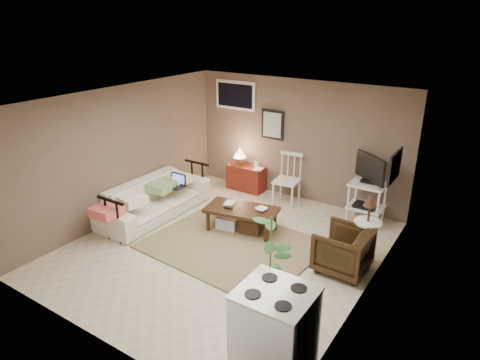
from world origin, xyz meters
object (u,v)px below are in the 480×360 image
Objects in this scene: tv_stand at (368,188)px; potted_plant at (270,265)px; spindle_chair at (287,181)px; side_table at (368,220)px; coffee_table at (241,218)px; stove at (275,331)px; red_console at (246,175)px; sofa at (154,193)px; armchair at (343,248)px.

tv_stand is 3.19m from potted_plant.
spindle_chair is 2.33m from side_table.
stove reaches higher than coffee_table.
tv_stand is at bearing 41.46° from coffee_table.
red_console is at bearing 125.98° from stove.
side_table is 1.11× the size of stove.
potted_plant is (-0.17, -3.19, 0.07)m from tv_stand.
side_table is 2.04m from potted_plant.
red_console is 0.94× the size of stove.
red_console is at bearing 120.18° from coffee_table.
potted_plant is 1.43× the size of stove.
coffee_table is at bearing 131.88° from potted_plant.
sofa is 3.07× the size of armchair.
side_table is (2.09, 0.26, 0.42)m from coffee_table.
armchair is 0.75× the size of stove.
sofa is at bearing 150.84° from stove.
potted_plant is (-0.57, -1.95, 0.07)m from side_table.
armchair is 2.19m from stove.
armchair is at bearing -32.83° from red_console.
spindle_chair is 1.03× the size of stove.
sofa is 2.30× the size of stove.
red_console is 2.67m from tv_stand.
stove is (1.97, -2.39, 0.23)m from coffee_table.
tv_stand is at bearing -61.54° from sofa.
spindle_chair is at bearing -179.41° from tv_stand.
coffee_table is 0.93× the size of potted_plant.
tv_stand is 1.73× the size of armchair.
spindle_chair is 2.45m from armchair.
side_table is at bearing 87.49° from stove.
sofa is 1.77× the size of tv_stand.
tv_stand is (1.57, 0.02, 0.20)m from spindle_chair.
tv_stand is at bearing -3.06° from red_console.
red_console is at bearing 155.68° from side_table.
coffee_table is 2.29m from tv_stand.
red_console is at bearing 176.94° from tv_stand.
side_table is at bearing -31.66° from spindle_chair.
tv_stand reaches higher than coffee_table.
side_table is (3.79, 0.60, 0.23)m from sofa.
spindle_chair is 3.48m from potted_plant.
tv_stand reaches higher than armchair.
sofa reaches higher than coffee_table.
stove is at bearing -119.16° from sofa.
coffee_table is 1.20× the size of side_table.
sofa is 2.57m from spindle_chair.
red_console is 0.85× the size of side_table.
stove is (0.46, -0.70, -0.26)m from potted_plant.
spindle_chair reaches higher than armchair.
sofa is at bearing -151.54° from tv_stand.
armchair is (0.21, -1.70, -0.31)m from tv_stand.
armchair is at bearing 75.58° from potted_plant.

